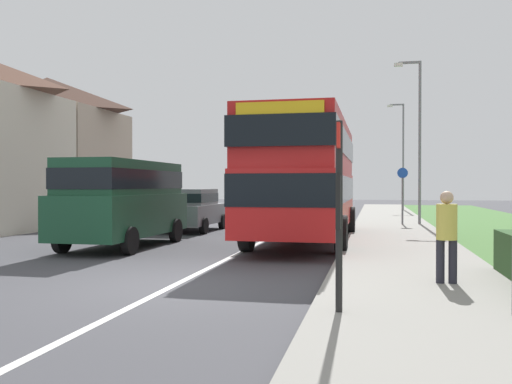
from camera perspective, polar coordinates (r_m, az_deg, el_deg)
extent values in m
plane|color=#424247|center=(9.91, -8.45, -9.57)|extent=(120.00, 120.00, 0.00)
cube|color=silver|center=(17.55, 0.85, -5.07)|extent=(0.14, 60.00, 0.01)
cube|color=gray|center=(15.24, 15.06, -5.76)|extent=(3.20, 68.00, 0.12)
cube|color=red|center=(16.99, 5.20, -0.80)|extent=(2.50, 9.68, 1.65)
cube|color=red|center=(17.03, 5.20, 4.59)|extent=(2.45, 9.48, 1.55)
cube|color=black|center=(16.99, 5.20, 0.31)|extent=(2.53, 9.72, 0.76)
cube|color=black|center=(17.03, 5.20, 4.85)|extent=(2.53, 9.72, 0.72)
cube|color=gold|center=(12.36, 2.46, 8.39)|extent=(2.00, 0.08, 0.44)
cylinder|color=black|center=(20.18, 2.71, -2.91)|extent=(0.30, 1.00, 1.00)
cylinder|color=black|center=(19.92, 9.83, -2.97)|extent=(0.30, 1.00, 1.00)
cylinder|color=black|center=(14.64, -0.97, -4.27)|extent=(0.30, 1.00, 1.00)
cylinder|color=black|center=(14.28, 8.88, -4.40)|extent=(0.30, 1.00, 1.00)
cube|color=#19472D|center=(16.08, -13.61, -2.29)|extent=(1.95, 5.26, 1.15)
cube|color=#19472D|center=(16.06, -13.62, 1.44)|extent=(1.72, 4.84, 0.94)
cube|color=black|center=(16.06, -13.62, 1.27)|extent=(1.75, 4.89, 0.53)
cylinder|color=black|center=(18.00, -14.08, -3.81)|extent=(0.20, 0.72, 0.72)
cylinder|color=black|center=(17.24, -8.37, -4.00)|extent=(0.20, 0.72, 0.72)
cylinder|color=black|center=(15.16, -19.57, -4.67)|extent=(0.20, 0.72, 0.72)
cylinder|color=black|center=(14.25, -13.00, -4.99)|extent=(0.20, 0.72, 0.72)
cube|color=slate|center=(21.34, -6.65, -2.28)|extent=(1.75, 3.98, 0.73)
cube|color=slate|center=(21.13, -6.83, -0.50)|extent=(1.54, 2.19, 0.60)
cube|color=black|center=(21.13, -6.83, -0.59)|extent=(1.58, 2.21, 0.33)
cylinder|color=black|center=(22.81, -7.69, -3.01)|extent=(0.20, 0.60, 0.60)
cylinder|color=black|center=(22.28, -3.53, -3.09)|extent=(0.20, 0.60, 0.60)
cylinder|color=black|center=(20.51, -10.05, -3.42)|extent=(0.20, 0.60, 0.60)
cylinder|color=black|center=(19.92, -5.46, -3.54)|extent=(0.20, 0.60, 0.60)
cylinder|color=#23232D|center=(9.78, 18.65, -7.21)|extent=(0.14, 0.14, 0.85)
cylinder|color=#23232D|center=(9.81, 19.82, -7.19)|extent=(0.14, 0.14, 0.85)
cylinder|color=#D1C14C|center=(9.72, 19.25, -2.96)|extent=(0.34, 0.34, 0.60)
sphere|color=tan|center=(9.71, 19.26, -0.55)|extent=(0.22, 0.22, 0.22)
cylinder|color=black|center=(7.18, 8.65, -3.01)|extent=(0.09, 0.09, 2.60)
cube|color=red|center=(7.19, 8.67, 5.77)|extent=(0.04, 0.44, 0.32)
cube|color=black|center=(7.19, 8.67, -1.01)|extent=(0.06, 0.52, 0.68)
cylinder|color=slate|center=(24.06, 15.02, -1.05)|extent=(0.08, 0.08, 2.10)
cylinder|color=blue|center=(24.05, 15.03, 1.93)|extent=(0.44, 0.03, 0.44)
cylinder|color=slate|center=(24.56, 16.70, 4.83)|extent=(0.12, 0.12, 7.11)
cube|color=slate|center=(25.03, 15.67, 12.86)|extent=(0.90, 0.10, 0.10)
cube|color=silver|center=(25.00, 14.62, 12.71)|extent=(0.36, 0.20, 0.14)
cylinder|color=slate|center=(38.89, 15.09, 3.49)|extent=(0.12, 0.12, 7.38)
cube|color=slate|center=(39.22, 14.44, 8.80)|extent=(0.90, 0.10, 0.10)
cube|color=silver|center=(39.20, 13.78, 8.71)|extent=(0.36, 0.20, 0.14)
cube|color=tan|center=(28.61, -20.92, 2.46)|extent=(6.43, 5.39, 5.35)
pyramid|color=#4C3328|center=(28.94, -20.95, 9.45)|extent=(6.43, 5.39, 1.69)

